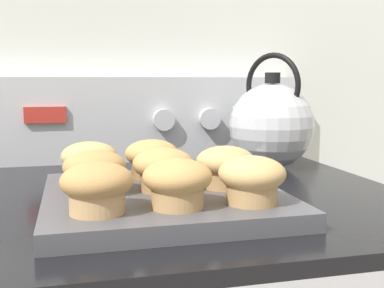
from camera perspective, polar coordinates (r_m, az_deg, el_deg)
The scene contains 12 objects.
wall_back at distance 1.05m, azimuth -8.09°, elevation 15.97°, with size 8.00×0.05×2.40m.
control_panel at distance 0.99m, azimuth -7.41°, elevation 2.95°, with size 0.72×0.07×0.17m.
muffin_pan at distance 0.63m, azimuth -3.47°, elevation -6.48°, with size 0.30×0.30×0.02m.
muffin_r0_c0 at distance 0.53m, azimuth -11.20°, elevation -4.96°, with size 0.08×0.08×0.06m.
muffin_r0_c1 at distance 0.54m, azimuth -1.49°, elevation -4.51°, with size 0.08×0.08×0.06m.
muffin_r0_c2 at distance 0.56m, azimuth 7.12°, elevation -4.08°, with size 0.08×0.08×0.06m.
muffin_r1_c0 at distance 0.62m, azimuth -11.47°, elevation -3.15°, with size 0.08×0.08×0.06m.
muffin_r1_c1 at distance 0.62m, azimuth -3.77°, elevation -2.88°, with size 0.08×0.08×0.06m.
muffin_r1_c2 at distance 0.64m, azimuth 4.00°, elevation -2.58°, with size 0.08×0.08×0.06m.
muffin_r2_c0 at distance 0.70m, azimuth -12.08°, elevation -1.88°, with size 0.08×0.08×0.06m.
muffin_r2_c1 at distance 0.71m, azimuth -4.93°, elevation -1.60°, with size 0.08×0.08×0.06m.
tea_kettle at distance 0.91m, azimuth 9.35°, elevation 2.34°, with size 0.16×0.18×0.21m.
Camera 1 is at (-0.11, -0.37, 1.05)m, focal length 45.00 mm.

